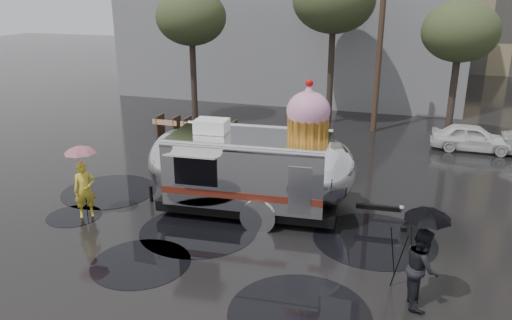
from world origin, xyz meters
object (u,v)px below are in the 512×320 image
(airstream_trailer, at_px, (253,166))
(person_right, at_px, (421,268))
(tripod, at_px, (402,250))
(person_left, at_px, (85,190))

(airstream_trailer, relative_size, person_right, 4.41)
(person_right, xyz_separation_m, tripod, (-0.46, 0.80, -0.05))
(person_left, distance_m, tripod, 9.65)
(tripod, bearing_deg, person_right, -83.17)
(person_left, bearing_deg, airstream_trailer, -20.11)
(tripod, bearing_deg, person_left, 151.87)
(person_right, bearing_deg, tripod, 21.06)
(airstream_trailer, distance_m, person_right, 6.31)
(person_right, relative_size, tripod, 1.25)
(person_right, bearing_deg, person_left, 71.84)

